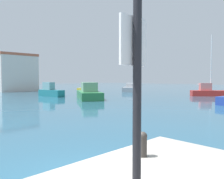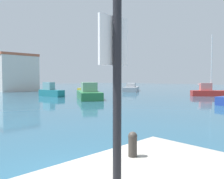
% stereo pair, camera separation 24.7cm
% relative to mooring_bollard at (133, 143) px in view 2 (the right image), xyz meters
% --- Properties ---
extents(water, '(160.00, 160.00, 0.00)m').
position_rel_mooring_bollard_xyz_m(water, '(14.55, 21.35, -1.19)').
color(water, '#285670').
rests_on(water, ground).
extents(mooring_bollard, '(0.20, 0.20, 0.53)m').
position_rel_mooring_bollard_xyz_m(mooring_bollard, '(0.00, 0.00, 0.00)').
color(mooring_bollard, '#38332D').
rests_on(mooring_bollard, pier_quay).
extents(motorboat_green_far_right, '(6.03, 7.70, 2.09)m').
position_rel_mooring_bollard_xyz_m(motorboat_green_far_right, '(14.33, 19.83, -0.46)').
color(motorboat_green_far_right, '#28703D').
rests_on(motorboat_green_far_right, water).
extents(motorboat_yellow_near_pier, '(4.40, 2.84, 1.86)m').
position_rel_mooring_bollard_xyz_m(motorboat_yellow_near_pier, '(23.10, 32.08, -0.60)').
color(motorboat_yellow_near_pier, gold).
rests_on(motorboat_yellow_near_pier, water).
extents(sailboat_red_far_left, '(4.83, 5.25, 8.95)m').
position_rel_mooring_bollard_xyz_m(sailboat_red_far_left, '(29.87, 11.04, -0.54)').
color(sailboat_red_far_left, '#B22823').
rests_on(sailboat_red_far_left, water).
extents(motorboat_teal_mid_harbor, '(1.75, 4.70, 2.03)m').
position_rel_mooring_bollard_xyz_m(motorboat_teal_mid_harbor, '(12.83, 26.80, -0.47)').
color(motorboat_teal_mid_harbor, '#1E707A').
rests_on(motorboat_teal_mid_harbor, water).
extents(motorboat_grey_distant_east, '(8.37, 7.01, 1.64)m').
position_rel_mooring_bollard_xyz_m(motorboat_grey_distant_east, '(31.30, 27.56, -0.63)').
color(motorboat_grey_distant_east, gray).
rests_on(motorboat_grey_distant_east, water).
extents(waterfront_apartments, '(7.50, 5.38, 7.57)m').
position_rel_mooring_bollard_xyz_m(waterfront_apartments, '(14.68, 44.03, 2.61)').
color(waterfront_apartments, beige).
rests_on(waterfront_apartments, ground).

